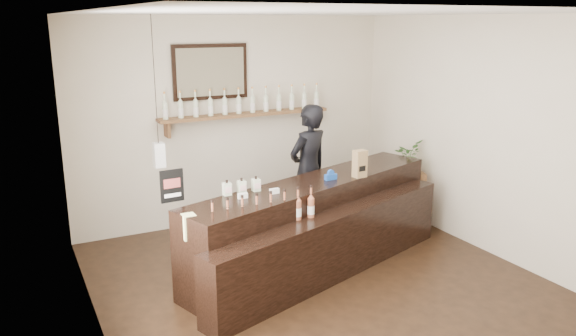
% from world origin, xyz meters
% --- Properties ---
extents(ground, '(5.00, 5.00, 0.00)m').
position_xyz_m(ground, '(0.00, 0.00, 0.00)').
color(ground, black).
rests_on(ground, ground).
extents(room_shell, '(5.00, 5.00, 5.00)m').
position_xyz_m(room_shell, '(0.00, 0.00, 1.70)').
color(room_shell, beige).
rests_on(room_shell, ground).
extents(back_wall_decor, '(2.66, 0.96, 1.69)m').
position_xyz_m(back_wall_decor, '(-0.15, 2.37, 1.76)').
color(back_wall_decor, brown).
rests_on(back_wall_decor, ground).
extents(counter, '(3.51, 1.98, 1.14)m').
position_xyz_m(counter, '(0.22, 0.57, 0.46)').
color(counter, black).
rests_on(counter, ground).
extents(promo_sign, '(0.24, 0.04, 0.33)m').
position_xyz_m(promo_sign, '(-1.41, 0.69, 1.14)').
color(promo_sign, black).
rests_on(promo_sign, counter).
extents(paper_bag, '(0.15, 0.12, 0.32)m').
position_xyz_m(paper_bag, '(0.77, 0.61, 1.13)').
color(paper_bag, olive).
rests_on(paper_bag, counter).
extents(tape_dispenser, '(0.15, 0.06, 0.12)m').
position_xyz_m(tape_dispenser, '(0.41, 0.66, 1.02)').
color(tape_dispenser, '#1747A4').
rests_on(tape_dispenser, counter).
extents(side_cabinet, '(0.53, 0.61, 0.75)m').
position_xyz_m(side_cabinet, '(2.00, 1.26, 0.38)').
color(side_cabinet, brown).
rests_on(side_cabinet, ground).
extents(potted_plant, '(0.49, 0.47, 0.42)m').
position_xyz_m(potted_plant, '(2.00, 1.26, 0.96)').
color(potted_plant, '#396829').
rests_on(potted_plant, side_cabinet).
extents(shopkeeper, '(0.81, 0.65, 1.93)m').
position_xyz_m(shopkeeper, '(0.62, 1.55, 0.97)').
color(shopkeeper, black).
rests_on(shopkeeper, ground).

